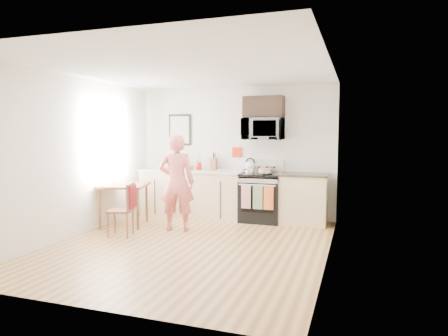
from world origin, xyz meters
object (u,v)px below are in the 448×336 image
(microwave, at_px, (263,129))
(dining_table, at_px, (124,189))
(person, at_px, (177,182))
(cake, at_px, (265,171))
(chair, at_px, (128,202))
(range, at_px, (261,199))

(microwave, xyz_separation_m, dining_table, (-2.28, -1.26, -1.09))
(microwave, bearing_deg, person, -133.73)
(person, xyz_separation_m, cake, (1.30, 1.09, 0.13))
(dining_table, bearing_deg, chair, -53.00)
(person, height_order, dining_table, person)
(chair, distance_m, cake, 2.58)
(chair, bearing_deg, range, 30.41)
(microwave, height_order, person, microwave)
(cake, bearing_deg, chair, -137.58)
(range, relative_size, person, 0.69)
(person, xyz_separation_m, dining_table, (-1.06, 0.01, -0.17))
(cake, bearing_deg, person, -139.89)
(dining_table, relative_size, cake, 3.02)
(person, relative_size, chair, 1.93)
(person, distance_m, cake, 1.70)
(microwave, bearing_deg, cake, -65.60)
(microwave, bearing_deg, range, -89.94)
(microwave, relative_size, cake, 2.64)
(person, height_order, cake, person)
(microwave, distance_m, dining_table, 2.82)
(range, relative_size, microwave, 1.53)
(range, xyz_separation_m, microwave, (-0.00, 0.10, 1.32))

